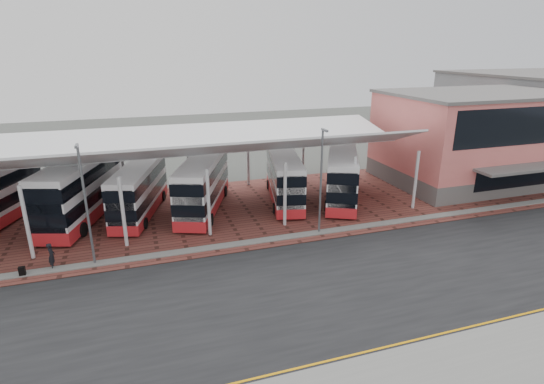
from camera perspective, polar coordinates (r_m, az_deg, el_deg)
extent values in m
plane|color=#424540|center=(27.02, 7.94, -11.29)|extent=(140.00, 140.00, 0.00)
cube|color=black|center=(26.25, 8.90, -12.29)|extent=(120.00, 14.00, 0.02)
cube|color=brown|center=(38.55, 2.25, -1.57)|extent=(72.00, 16.00, 0.06)
cube|color=slate|center=(20.84, 19.62, -22.56)|extent=(120.00, 4.00, 0.14)
cube|color=slate|center=(32.01, 3.11, -5.94)|extent=(120.00, 0.80, 0.14)
cube|color=#D98D01|center=(22.06, 16.32, -19.65)|extent=(120.00, 0.12, 0.01)
cube|color=#D98D01|center=(22.25, 15.87, -19.23)|extent=(120.00, 0.12, 0.01)
cylinder|color=silver|center=(32.13, -30.12, -3.62)|extent=(0.26, 0.26, 5.20)
cylinder|color=silver|center=(42.49, -27.36, 1.45)|extent=(0.26, 0.26, 4.60)
cylinder|color=silver|center=(31.31, -19.40, -2.60)|extent=(0.26, 0.26, 5.20)
cylinder|color=silver|center=(41.87, -19.28, 2.30)|extent=(0.26, 0.26, 4.60)
cylinder|color=silver|center=(31.63, -8.53, -1.48)|extent=(0.26, 0.26, 5.20)
cylinder|color=silver|center=(42.11, -11.13, 3.12)|extent=(0.26, 0.26, 4.60)
cylinder|color=silver|center=(33.06, 1.75, -0.36)|extent=(0.26, 0.26, 5.20)
cylinder|color=silver|center=(43.19, -3.21, 3.84)|extent=(0.26, 0.26, 4.60)
cylinder|color=silver|center=(35.45, 10.92, 0.64)|extent=(0.26, 0.26, 5.20)
cylinder|color=silver|center=(45.05, 4.20, 4.46)|extent=(0.26, 0.26, 4.60)
cylinder|color=silver|center=(38.64, 18.75, 1.48)|extent=(0.26, 0.26, 5.20)
cylinder|color=silver|center=(47.60, 10.93, 4.95)|extent=(0.26, 0.26, 4.60)
cube|color=silver|center=(32.72, -9.50, 5.57)|extent=(37.00, 4.95, 1.95)
cube|color=silver|center=(38.18, -10.83, 7.08)|extent=(37.00, 7.12, 1.43)
cube|color=#5D5A58|center=(50.05, 25.03, 2.52)|extent=(18.00, 12.00, 1.80)
cube|color=#E2706B|center=(49.11, 25.75, 7.55)|extent=(18.00, 12.00, 7.20)
cube|color=black|center=(44.89, 31.11, 7.63)|extent=(16.00, 0.25, 3.40)
cube|color=black|center=(45.83, 30.13, 1.89)|extent=(10.00, 0.25, 2.20)
cube|color=#5D5A58|center=(44.88, 31.37, 2.83)|extent=(11.00, 2.40, 0.25)
cube|color=#5D5A58|center=(48.64, 26.38, 11.81)|extent=(18.40, 12.40, 0.30)
cylinder|color=#595C62|center=(28.93, -23.67, -1.93)|extent=(0.16, 0.16, 8.00)
cube|color=#595C62|center=(27.58, -24.80, 5.65)|extent=(0.15, 0.90, 0.15)
cylinder|color=#595C62|center=(31.41, 6.58, 1.17)|extent=(0.16, 0.16, 8.00)
cube|color=#595C62|center=(30.17, 7.10, 8.25)|extent=(0.15, 0.90, 0.15)
cylinder|color=black|center=(43.22, -32.29, -1.55)|extent=(0.63, 1.03, 1.00)
cylinder|color=black|center=(41.82, -29.50, -1.67)|extent=(0.63, 1.03, 1.00)
cube|color=white|center=(37.90, -24.14, 0.61)|extent=(6.36, 12.27, 4.70)
cube|color=red|center=(38.49, -23.76, -2.09)|extent=(6.41, 12.32, 0.98)
cube|color=black|center=(38.04, -24.04, -0.09)|extent=(6.41, 12.32, 1.04)
cube|color=black|center=(37.56, -24.40, 2.43)|extent=(6.41, 12.32, 1.04)
cube|color=black|center=(32.92, -28.15, -2.83)|extent=(2.37, 0.87, 3.93)
cylinder|color=black|center=(35.95, -28.08, -4.47)|extent=(0.63, 1.13, 1.09)
cylinder|color=black|center=(34.75, -24.10, -4.63)|extent=(0.63, 1.13, 1.09)
cylinder|color=black|center=(42.39, -23.43, -0.42)|extent=(0.63, 1.13, 1.09)
cylinder|color=black|center=(41.38, -19.96, -0.43)|extent=(0.63, 1.13, 1.09)
cube|color=white|center=(37.13, -17.43, 0.39)|extent=(5.11, 10.33, 3.95)
cube|color=red|center=(37.64, -17.19, -1.93)|extent=(5.16, 10.38, 0.83)
cube|color=black|center=(37.25, -17.36, -0.22)|extent=(5.16, 10.38, 0.87)
cube|color=black|center=(36.82, -17.59, 1.94)|extent=(5.16, 10.38, 0.87)
cube|color=black|center=(32.66, -19.70, -2.56)|extent=(2.00, 0.68, 3.31)
cylinder|color=black|center=(35.17, -20.32, -4.00)|extent=(0.51, 0.95, 0.92)
cylinder|color=black|center=(34.50, -16.71, -4.05)|extent=(0.51, 0.95, 0.92)
cylinder|color=black|center=(40.92, -17.56, -0.51)|extent=(0.51, 0.95, 0.92)
cylinder|color=black|center=(40.34, -14.42, -0.49)|extent=(0.51, 0.95, 0.92)
cube|color=white|center=(36.82, -9.25, 1.19)|extent=(6.32, 11.13, 4.29)
cube|color=red|center=(37.38, -9.11, -1.36)|extent=(6.37, 11.18, 0.90)
cube|color=black|center=(36.96, -9.21, 0.53)|extent=(6.37, 11.18, 0.95)
cube|color=black|center=(36.49, -9.34, 2.90)|extent=(6.37, 11.18, 0.95)
cube|color=black|center=(31.86, -11.26, -1.96)|extent=(2.13, 0.91, 3.59)
cylinder|color=black|center=(34.56, -12.31, -3.55)|extent=(0.62, 1.03, 1.00)
cylinder|color=black|center=(33.99, -8.25, -3.69)|extent=(0.62, 1.03, 1.00)
cylinder|color=black|center=(40.93, -9.80, 0.18)|extent=(0.62, 1.03, 1.00)
cylinder|color=black|center=(40.45, -6.35, 0.12)|extent=(0.62, 1.03, 1.00)
cube|color=white|center=(38.66, 1.64, 2.08)|extent=(4.64, 10.62, 4.05)
cube|color=red|center=(39.17, 1.62, -0.23)|extent=(4.68, 10.67, 0.85)
cube|color=black|center=(38.78, 1.64, 1.48)|extent=(4.68, 10.67, 0.89)
cube|color=black|center=(38.36, 1.66, 3.63)|extent=(4.68, 10.67, 0.89)
cube|color=black|center=(33.85, 2.64, -0.58)|extent=(2.09, 0.57, 3.39)
cylinder|color=black|center=(36.00, 0.36, -2.22)|extent=(0.47, 0.98, 0.94)
cylinder|color=black|center=(36.29, 4.07, -2.09)|extent=(0.47, 0.98, 0.94)
cylinder|color=black|center=(42.23, -0.49, 1.02)|extent=(0.47, 0.98, 0.94)
cylinder|color=black|center=(42.47, 2.68, 1.10)|extent=(0.47, 0.98, 0.94)
cube|color=white|center=(39.53, 9.35, 2.41)|extent=(7.14, 10.91, 4.28)
cube|color=red|center=(40.05, 9.22, 0.02)|extent=(7.19, 10.96, 0.90)
cube|color=black|center=(39.66, 9.32, 1.79)|extent=(7.19, 10.96, 0.95)
cube|color=black|center=(39.23, 9.44, 4.02)|extent=(7.19, 10.96, 0.95)
cube|color=black|center=(34.39, 9.40, -0.28)|extent=(2.05, 1.09, 3.59)
cylinder|color=black|center=(36.80, 7.30, -1.85)|extent=(0.70, 1.02, 1.00)
cylinder|color=black|center=(36.85, 11.17, -2.04)|extent=(0.70, 1.02, 1.00)
cylinder|color=black|center=(43.43, 7.55, 1.39)|extent=(0.70, 1.02, 1.00)
cylinder|color=black|center=(43.48, 10.83, 1.24)|extent=(0.70, 1.02, 1.00)
imported|color=black|center=(30.65, -27.52, -7.62)|extent=(0.47, 0.67, 1.74)
cube|color=black|center=(30.79, -30.55, -9.19)|extent=(0.37, 0.26, 0.63)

